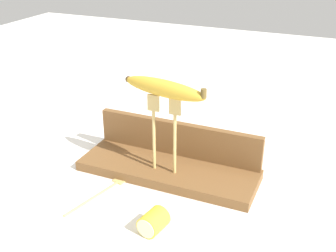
# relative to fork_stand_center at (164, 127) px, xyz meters

# --- Properties ---
(ground_plane) EXTENTS (3.00, 3.00, 0.00)m
(ground_plane) POSITION_rel_fork_stand_center_xyz_m (0.00, 0.02, -0.13)
(ground_plane) COLOR silver
(wooden_board) EXTENTS (0.41, 0.14, 0.02)m
(wooden_board) POSITION_rel_fork_stand_center_xyz_m (0.00, 0.02, -0.12)
(wooden_board) COLOR brown
(wooden_board) RESTS_ON ground
(board_backstop) EXTENTS (0.40, 0.02, 0.08)m
(board_backstop) POSITION_rel_fork_stand_center_xyz_m (0.00, 0.08, -0.06)
(board_backstop) COLOR brown
(board_backstop) RESTS_ON wooden_board
(fork_stand_center) EXTENTS (0.07, 0.01, 0.18)m
(fork_stand_center) POSITION_rel_fork_stand_center_xyz_m (0.00, 0.00, 0.00)
(fork_stand_center) COLOR tan
(fork_stand_center) RESTS_ON wooden_board
(banana_raised_center) EXTENTS (0.20, 0.07, 0.04)m
(banana_raised_center) POSITION_rel_fork_stand_center_xyz_m (-0.00, 0.00, 0.09)
(banana_raised_center) COLOR gold
(banana_raised_center) RESTS_ON fork_stand_center
(fork_fallen_near) EXTENTS (0.06, 0.18, 0.01)m
(fork_fallen_near) POSITION_rel_fork_stand_center_xyz_m (-0.10, -0.09, -0.12)
(fork_fallen_near) COLOR tan
(fork_fallen_near) RESTS_ON ground
(banana_chunk_near) EXTENTS (0.05, 0.06, 0.04)m
(banana_chunk_near) POSITION_rel_fork_stand_center_xyz_m (0.05, -0.17, -0.11)
(banana_chunk_near) COLOR yellow
(banana_chunk_near) RESTS_ON ground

